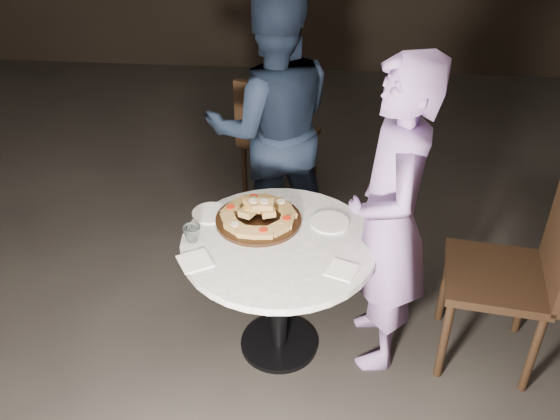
% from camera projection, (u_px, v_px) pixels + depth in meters
% --- Properties ---
extents(floor, '(7.00, 7.00, 0.00)m').
position_uv_depth(floor, '(259.00, 330.00, 3.16)').
color(floor, black).
rests_on(floor, ground).
extents(table, '(1.13, 1.13, 0.64)m').
position_uv_depth(table, '(279.00, 262.00, 2.78)').
color(table, black).
rests_on(table, ground).
extents(serving_board, '(0.44, 0.44, 0.02)m').
position_uv_depth(serving_board, '(258.00, 220.00, 2.83)').
color(serving_board, black).
rests_on(serving_board, table).
extents(focaccia_pile, '(0.35, 0.34, 0.09)m').
position_uv_depth(focaccia_pile, '(258.00, 213.00, 2.81)').
color(focaccia_pile, '#A47B3F').
rests_on(focaccia_pile, serving_board).
extents(plate_left, '(0.18, 0.18, 0.01)m').
position_uv_depth(plate_left, '(211.00, 213.00, 2.88)').
color(plate_left, white).
rests_on(plate_left, table).
extents(plate_right, '(0.23, 0.23, 0.01)m').
position_uv_depth(plate_right, '(330.00, 222.00, 2.82)').
color(plate_right, white).
rests_on(plate_right, table).
extents(water_glass, '(0.10, 0.10, 0.07)m').
position_uv_depth(water_glass, '(192.00, 234.00, 2.69)').
color(water_glass, silver).
rests_on(water_glass, table).
extents(napkin_near, '(0.18, 0.18, 0.01)m').
position_uv_depth(napkin_near, '(195.00, 261.00, 2.59)').
color(napkin_near, white).
rests_on(napkin_near, table).
extents(napkin_far, '(0.15, 0.15, 0.01)m').
position_uv_depth(napkin_far, '(342.00, 270.00, 2.54)').
color(napkin_far, white).
rests_on(napkin_far, table).
extents(chair_far, '(0.52, 0.53, 0.86)m').
position_uv_depth(chair_far, '(274.00, 134.00, 3.85)').
color(chair_far, black).
rests_on(chair_far, ground).
extents(chair_right, '(0.52, 0.50, 0.95)m').
position_uv_depth(chair_right, '(523.00, 267.00, 2.71)').
color(chair_right, black).
rests_on(chair_right, ground).
extents(diner_navy, '(0.84, 0.72, 1.51)m').
position_uv_depth(diner_navy, '(272.00, 127.00, 3.36)').
color(diner_navy, black).
rests_on(diner_navy, ground).
extents(diner_teal, '(0.40, 0.57, 1.50)m').
position_uv_depth(diner_teal, '(389.00, 221.00, 2.65)').
color(diner_teal, '#866CAC').
rests_on(diner_teal, ground).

